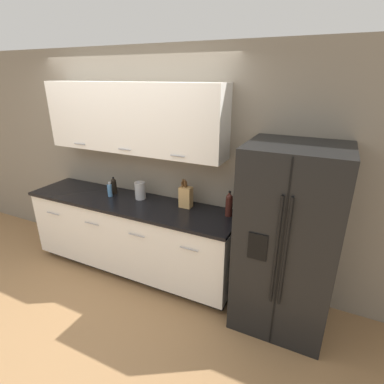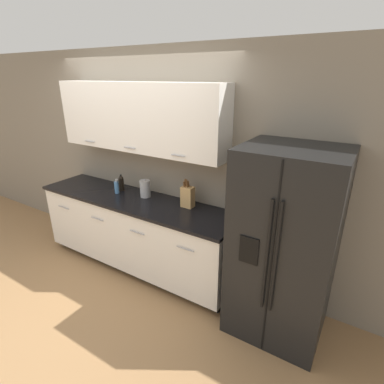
# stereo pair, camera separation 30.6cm
# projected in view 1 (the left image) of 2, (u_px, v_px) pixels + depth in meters

# --- Properties ---
(ground_plane) EXTENTS (14.00, 14.00, 0.00)m
(ground_plane) POSITION_uv_depth(u_px,v_px,m) (83.00, 307.00, 3.17)
(ground_plane) COLOR #997047
(wall_back) EXTENTS (10.00, 0.39, 2.60)m
(wall_back) POSITION_uv_depth(u_px,v_px,m) (137.00, 150.00, 3.56)
(wall_back) COLOR gray
(wall_back) RESTS_ON ground_plane
(counter_unit) EXTENTS (2.61, 0.64, 0.93)m
(counter_unit) POSITION_uv_depth(u_px,v_px,m) (132.00, 235.00, 3.65)
(counter_unit) COLOR black
(counter_unit) RESTS_ON ground_plane
(refrigerator) EXTENTS (0.84, 0.75, 1.77)m
(refrigerator) POSITION_uv_depth(u_px,v_px,m) (287.00, 241.00, 2.73)
(refrigerator) COLOR black
(refrigerator) RESTS_ON ground_plane
(knife_block) EXTENTS (0.13, 0.10, 0.33)m
(knife_block) POSITION_uv_depth(u_px,v_px,m) (186.00, 197.00, 3.29)
(knife_block) COLOR tan
(knife_block) RESTS_ON counter_unit
(wine_bottle) EXTENTS (0.07, 0.07, 0.27)m
(wine_bottle) POSITION_uv_depth(u_px,v_px,m) (229.00, 204.00, 3.08)
(wine_bottle) COLOR #3D1914
(wine_bottle) RESTS_ON counter_unit
(soap_dispenser) EXTENTS (0.06, 0.05, 0.19)m
(soap_dispenser) POSITION_uv_depth(u_px,v_px,m) (110.00, 190.00, 3.59)
(soap_dispenser) COLOR #4C7FB2
(soap_dispenser) RESTS_ON counter_unit
(oil_bottle) EXTENTS (0.07, 0.07, 0.21)m
(oil_bottle) POSITION_uv_depth(u_px,v_px,m) (114.00, 186.00, 3.68)
(oil_bottle) COLOR black
(oil_bottle) RESTS_ON counter_unit
(steel_canister) EXTENTS (0.13, 0.13, 0.22)m
(steel_canister) POSITION_uv_depth(u_px,v_px,m) (140.00, 190.00, 3.52)
(steel_canister) COLOR #A3A3A5
(steel_canister) RESTS_ON counter_unit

